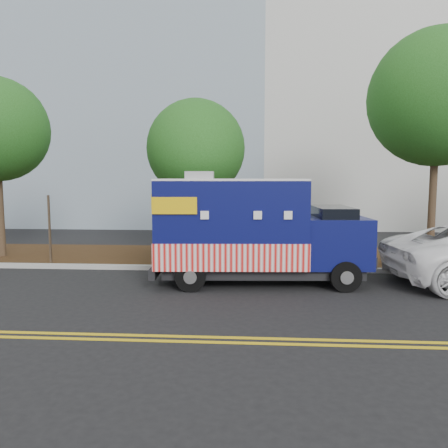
{
  "coord_description": "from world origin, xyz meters",
  "views": [
    {
      "loc": [
        1.43,
        -12.29,
        2.98
      ],
      "look_at": [
        0.56,
        0.6,
        1.59
      ],
      "focal_mm": 35.0,
      "sensor_mm": 36.0,
      "label": 1
    }
  ],
  "objects": [
    {
      "name": "office_building",
      "position": [
        2.0,
        22.0,
        15.2
      ],
      "size": [
        46.0,
        20.0,
        30.4
      ],
      "color": "silver",
      "rests_on": "ground"
    },
    {
      "name": "centerline_near",
      "position": [
        0.0,
        -4.45,
        0.01
      ],
      "size": [
        120.0,
        0.1,
        0.01
      ],
      "primitive_type": "cube",
      "color": "gold",
      "rests_on": "ground"
    },
    {
      "name": "centerline_far",
      "position": [
        0.0,
        -4.7,
        0.01
      ],
      "size": [
        120.0,
        0.1,
        0.01
      ],
      "primitive_type": "cube",
      "color": "gold",
      "rests_on": "ground"
    },
    {
      "name": "ground",
      "position": [
        0.0,
        0.0,
        0.0
      ],
      "size": [
        120.0,
        120.0,
        0.0
      ],
      "primitive_type": "plane",
      "color": "black",
      "rests_on": "ground"
    },
    {
      "name": "curb",
      "position": [
        0.0,
        1.4,
        0.07
      ],
      "size": [
        120.0,
        0.18,
        0.15
      ],
      "primitive_type": "cube",
      "color": "#9E9E99",
      "rests_on": "ground"
    },
    {
      "name": "tree_c",
      "position": [
        7.7,
        3.48,
        5.68
      ],
      "size": [
        4.68,
        4.68,
        8.03
      ],
      "color": "#38281C",
      "rests_on": "ground"
    },
    {
      "name": "tree_b",
      "position": [
        -0.63,
        3.33,
        3.99
      ],
      "size": [
        3.49,
        3.49,
        5.75
      ],
      "color": "#38281C",
      "rests_on": "ground"
    },
    {
      "name": "sign_post",
      "position": [
        -5.27,
        1.55,
        1.2
      ],
      "size": [
        0.06,
        0.06,
        2.4
      ],
      "primitive_type": "cube",
      "color": "#473828",
      "rests_on": "ground"
    },
    {
      "name": "food_truck",
      "position": [
        1.33,
        -0.1,
        1.42
      ],
      "size": [
        6.08,
        2.58,
        3.14
      ],
      "rotation": [
        0.0,
        0.0,
        0.06
      ],
      "color": "black",
      "rests_on": "ground"
    },
    {
      "name": "mulch_strip",
      "position": [
        0.0,
        3.5,
        0.07
      ],
      "size": [
        120.0,
        4.0,
        0.15
      ],
      "primitive_type": "cube",
      "color": "black",
      "rests_on": "ground"
    }
  ]
}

